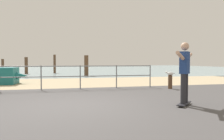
# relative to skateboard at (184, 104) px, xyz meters

# --- Properties ---
(ground_plane) EXTENTS (24.00, 10.00, 0.04)m
(ground_plane) POSITION_rel_skateboard_xyz_m (-2.82, -0.36, -0.07)
(ground_plane) COLOR #474444
(ground_plane) RESTS_ON ground
(beach_strip) EXTENTS (24.00, 6.00, 0.04)m
(beach_strip) POSITION_rel_skateboard_xyz_m (-2.82, 7.64, -0.07)
(beach_strip) COLOR tan
(beach_strip) RESTS_ON ground
(sea_surface) EXTENTS (72.00, 50.00, 0.04)m
(sea_surface) POSITION_rel_skateboard_xyz_m (-2.82, 35.64, -0.07)
(sea_surface) COLOR #849EA3
(sea_surface) RESTS_ON ground
(railing_fence) EXTENTS (11.42, 0.05, 1.05)m
(railing_fence) POSITION_rel_skateboard_xyz_m (-4.89, 4.24, 0.63)
(railing_fence) COLOR slate
(railing_fence) RESTS_ON ground
(skateboard) EXTENTS (0.71, 0.71, 0.08)m
(skateboard) POSITION_rel_skateboard_xyz_m (0.00, 0.00, 0.00)
(skateboard) COLOR black
(skateboard) RESTS_ON ground
(skateboarder) EXTENTS (1.09, 1.08, 1.65)m
(skateboarder) POSITION_rel_skateboard_xyz_m (-0.00, 0.00, 0.95)
(skateboarder) COLOR #26262B
(skateboarder) RESTS_ON skateboard
(bollard_short) EXTENTS (0.18, 0.18, 0.62)m
(bollard_short) POSITION_rel_skateboard_xyz_m (1.42, 3.47, 0.24)
(bollard_short) COLOR #513826
(bollard_short) RESTS_ON ground
(seagull) EXTENTS (0.49, 0.18, 0.18)m
(seagull) POSITION_rel_skateboard_xyz_m (1.40, 3.47, 0.63)
(seagull) COLOR white
(seagull) RESTS_ON bollard_short
(groyne_post_0) EXTENTS (0.27, 0.27, 1.49)m
(groyne_post_0) POSITION_rel_skateboard_xyz_m (-9.32, 20.06, 0.68)
(groyne_post_0) COLOR #513826
(groyne_post_0) RESTS_ON ground
(groyne_post_1) EXTENTS (0.31, 0.31, 1.66)m
(groyne_post_1) POSITION_rel_skateboard_xyz_m (-6.61, 17.69, 0.76)
(groyne_post_1) COLOR #513826
(groyne_post_1) RESTS_ON ground
(groyne_post_2) EXTENTS (0.25, 0.25, 1.94)m
(groyne_post_2) POSITION_rel_skateboard_xyz_m (-3.91, 18.10, 0.90)
(groyne_post_2) COLOR #513826
(groyne_post_2) RESTS_ON ground
(groyne_post_3) EXTENTS (0.35, 0.35, 1.74)m
(groyne_post_3) POSITION_rel_skateboard_xyz_m (-1.21, 13.03, 0.80)
(groyne_post_3) COLOR #513826
(groyne_post_3) RESTS_ON ground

